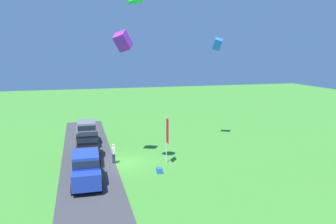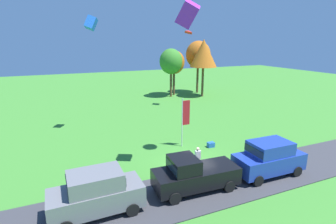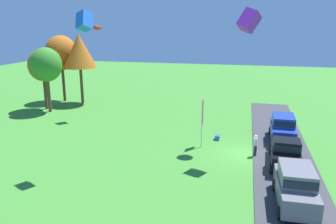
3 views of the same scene
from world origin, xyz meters
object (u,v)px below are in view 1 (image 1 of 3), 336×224
Objects in this scene: car_suv_near_entrance at (86,167)px; car_suv_by_flagpole at (86,131)px; car_pickup_mid_row at (88,148)px; kite_box_near_flag at (217,44)px; flag_banner at (167,134)px; kite_box_high_right at (123,41)px; cooler_box at (159,170)px; kite_delta_high_left at (134,0)px; person_beside_suv at (114,154)px.

car_suv_by_flagpole is at bearing 178.41° from car_suv_near_entrance.
car_pickup_mid_row is at bearing -0.14° from car_suv_by_flagpole.
kite_box_near_flag reaches higher than car_suv_near_entrance.
kite_box_high_right reaches higher than flag_banner.
kite_box_high_right is (-3.49, -2.12, 9.89)m from cooler_box.
kite_delta_high_left reaches higher than cooler_box.
car_pickup_mid_row is at bearing -131.07° from cooler_box.
cooler_box is at bearing 86.36° from kite_delta_high_left.
car_pickup_mid_row is 12.97m from kite_delta_high_left.
kite_box_high_right is (-3.38, -0.41, -2.70)m from kite_delta_high_left.
person_beside_suv is at bearing -153.86° from kite_delta_high_left.
kite_box_near_flag is 11.06m from kite_box_high_right.
cooler_box is at bearing 48.93° from car_pickup_mid_row.
car_suv_near_entrance is 5.66m from cooler_box.
flag_banner is 11.78m from kite_box_near_flag.
car_suv_by_flagpole reaches higher than car_pickup_mid_row.
car_suv_near_entrance is (10.87, -0.30, 0.00)m from car_suv_by_flagpole.
person_beside_suv is at bearing 149.66° from car_suv_near_entrance.
car_suv_near_entrance is at bearing -57.15° from kite_box_near_flag.
kite_box_high_right is (-1.60, -3.25, 7.50)m from flag_banner.
kite_delta_high_left is (9.88, 3.47, 11.50)m from car_suv_by_flagpole.
flag_banner is at bearing 112.70° from car_suv_near_entrance.
kite_box_high_right is at bearing -173.07° from kite_delta_high_left.
car_suv_by_flagpole is 2.71× the size of person_beside_suv.
kite_box_high_right is (-0.41, 1.05, 9.22)m from person_beside_suv.
kite_box_high_right is (6.50, 3.06, 8.80)m from car_suv_by_flagpole.
kite_delta_high_left is at bearing 38.25° from car_pickup_mid_row.
car_pickup_mid_row is 4.75× the size of kite_box_near_flag.
car_suv_near_entrance is 7.28m from flag_banner.
cooler_box is 14.94m from kite_box_near_flag.
car_suv_near_entrance is at bearing -67.30° from flag_banner.
kite_delta_high_left is (2.97, 1.46, 11.91)m from person_beside_suv.
car_suv_by_flagpole is 7.21m from person_beside_suv.
car_suv_by_flagpole is 5.47m from car_pickup_mid_row.
car_suv_by_flagpole reaches higher than cooler_box.
car_pickup_mid_row is 9.08× the size of cooler_box.
car_suv_by_flagpole is 10.35m from flag_banner.
kite_box_near_flag reaches higher than person_beside_suv.
person_beside_suv is at bearing -66.92° from kite_box_near_flag.
kite_box_near_flag is at bearing 128.48° from kite_delta_high_left.
car_pickup_mid_row is at bearing -75.90° from kite_box_near_flag.
flag_banner is at bearing -49.20° from kite_box_near_flag.
flag_banner reaches higher than cooler_box.
flag_banner reaches higher than person_beside_suv.
cooler_box is at bearing 31.30° from kite_box_high_right.
kite_box_near_flag reaches higher than car_suv_by_flagpole.
car_suv_near_entrance is 10.38m from kite_box_high_right.
kite_delta_high_left is (4.42, 3.49, 11.68)m from car_pickup_mid_row.
cooler_box is at bearing 45.82° from person_beside_suv.
kite_box_high_right is (4.36, -10.16, 0.05)m from kite_box_near_flag.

